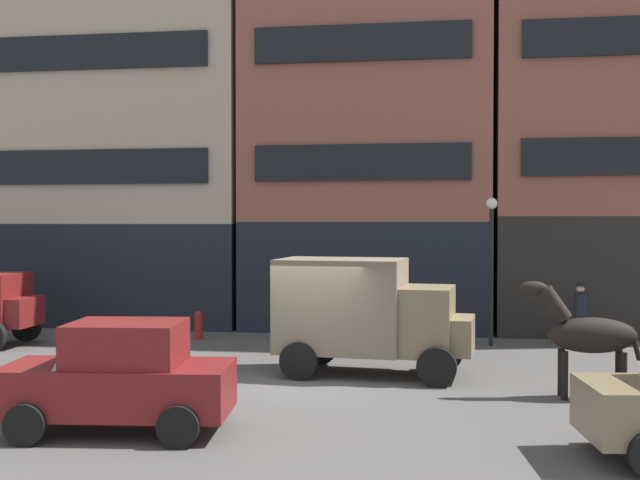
% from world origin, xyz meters
% --- Properties ---
extents(ground_plane, '(120.00, 120.00, 0.00)m').
position_xyz_m(ground_plane, '(0.00, 0.00, 0.00)').
color(ground_plane, '#4C4947').
extents(building_far_left, '(9.71, 7.44, 18.41)m').
position_xyz_m(building_far_left, '(-8.14, 10.77, 9.24)').
color(building_far_left, black).
rests_on(building_far_left, ground_plane).
extents(building_center_left, '(8.30, 7.44, 18.32)m').
position_xyz_m(building_center_left, '(0.52, 10.77, 9.20)').
color(building_center_left, black).
rests_on(building_center_left, ground_plane).
extents(building_center_right, '(8.67, 7.44, 17.89)m').
position_xyz_m(building_center_right, '(8.66, 10.77, 8.98)').
color(building_center_right, black).
rests_on(building_center_right, ground_plane).
extents(draft_horse, '(2.35, 0.64, 2.30)m').
position_xyz_m(draft_horse, '(5.72, -0.55, 1.27)').
color(draft_horse, black).
rests_on(draft_horse, ground_plane).
extents(delivery_truck_far, '(4.49, 2.48, 2.62)m').
position_xyz_m(delivery_truck_far, '(1.25, 1.20, 1.42)').
color(delivery_truck_far, '#7A6B4C').
rests_on(delivery_truck_far, ground_plane).
extents(sedan_light, '(3.84, 2.15, 1.83)m').
position_xyz_m(sedan_light, '(-2.33, -4.27, 0.91)').
color(sedan_light, maroon).
rests_on(sedan_light, ground_plane).
extents(pedestrian_officer, '(0.49, 0.49, 1.79)m').
position_xyz_m(pedestrian_officer, '(6.73, 6.09, 0.98)').
color(pedestrian_officer, black).
rests_on(pedestrian_officer, ground_plane).
extents(streetlamp_curbside, '(0.32, 0.32, 4.12)m').
position_xyz_m(streetlamp_curbside, '(4.29, 5.86, 2.67)').
color(streetlamp_curbside, black).
rests_on(streetlamp_curbside, ground_plane).
extents(fire_hydrant_curbside, '(0.24, 0.24, 0.83)m').
position_xyz_m(fire_hydrant_curbside, '(-4.13, 5.80, 0.43)').
color(fire_hydrant_curbside, maroon).
rests_on(fire_hydrant_curbside, ground_plane).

